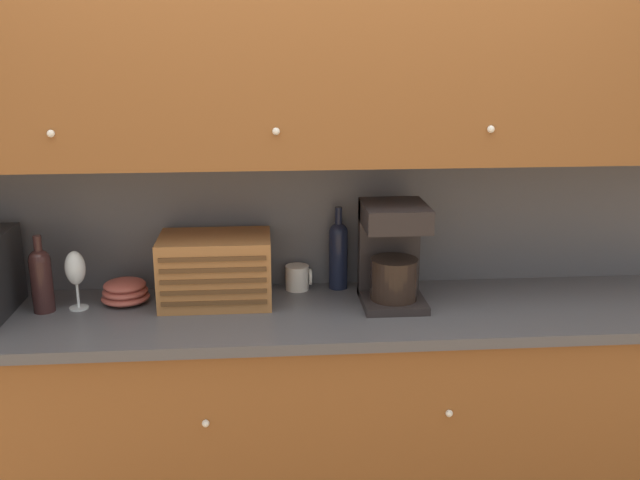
# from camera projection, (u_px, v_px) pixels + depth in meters

# --- Properties ---
(ground_plane) EXTENTS (24.00, 24.00, 0.00)m
(ground_plane) POSITION_uv_depth(u_px,v_px,m) (316.00, 478.00, 3.23)
(ground_plane) COLOR #9E754C
(wall_back) EXTENTS (5.81, 0.06, 2.60)m
(wall_back) POSITION_uv_depth(u_px,v_px,m) (315.00, 197.00, 2.91)
(wall_back) COLOR white
(wall_back) RESTS_ON ground_plane
(counter_unit) EXTENTS (3.43, 0.63, 0.94)m
(counter_unit) POSITION_uv_depth(u_px,v_px,m) (322.00, 419.00, 2.82)
(counter_unit) COLOR brown
(counter_unit) RESTS_ON ground_plane
(backsplash_panel) EXTENTS (3.41, 0.01, 0.54)m
(backsplash_panel) POSITION_uv_depth(u_px,v_px,m) (316.00, 220.00, 2.90)
(backsplash_panel) COLOR #4C4C51
(backsplash_panel) RESTS_ON counter_unit
(upper_cabinets) EXTENTS (3.41, 0.39, 0.76)m
(upper_cabinets) POSITION_uv_depth(u_px,v_px,m) (367.00, 56.00, 2.56)
(upper_cabinets) COLOR brown
(upper_cabinets) RESTS_ON backsplash_panel
(second_wine_bottle) EXTENTS (0.08, 0.08, 0.29)m
(second_wine_bottle) POSITION_uv_depth(u_px,v_px,m) (41.00, 277.00, 2.63)
(second_wine_bottle) COLOR black
(second_wine_bottle) RESTS_ON counter_unit
(wine_glass) EXTENTS (0.08, 0.08, 0.23)m
(wine_glass) POSITION_uv_depth(u_px,v_px,m) (75.00, 270.00, 2.65)
(wine_glass) COLOR silver
(wine_glass) RESTS_ON counter_unit
(bowl_stack_on_counter) EXTENTS (0.18, 0.18, 0.09)m
(bowl_stack_on_counter) POSITION_uv_depth(u_px,v_px,m) (125.00, 292.00, 2.74)
(bowl_stack_on_counter) COLOR #9E473D
(bowl_stack_on_counter) RESTS_ON counter_unit
(bread_box) EXTENTS (0.42, 0.29, 0.26)m
(bread_box) POSITION_uv_depth(u_px,v_px,m) (216.00, 269.00, 2.73)
(bread_box) COLOR #996033
(bread_box) RESTS_ON counter_unit
(mug) EXTENTS (0.11, 0.10, 0.10)m
(mug) POSITION_uv_depth(u_px,v_px,m) (298.00, 277.00, 2.89)
(mug) COLOR silver
(mug) RESTS_ON counter_unit
(wine_bottle) EXTENTS (0.08, 0.08, 0.34)m
(wine_bottle) POSITION_uv_depth(u_px,v_px,m) (338.00, 252.00, 2.88)
(wine_bottle) COLOR black
(wine_bottle) RESTS_ON counter_unit
(coffee_maker) EXTENTS (0.24, 0.28, 0.39)m
(coffee_maker) POSITION_uv_depth(u_px,v_px,m) (392.00, 252.00, 2.71)
(coffee_maker) COLOR black
(coffee_maker) RESTS_ON counter_unit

